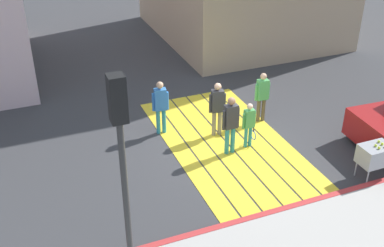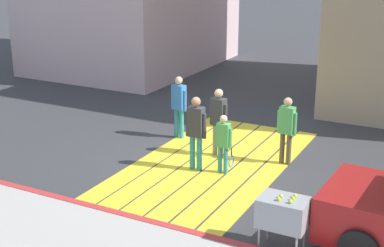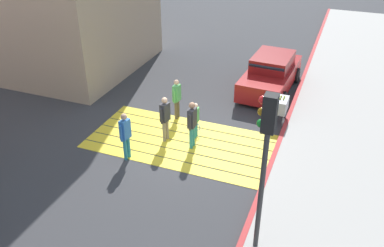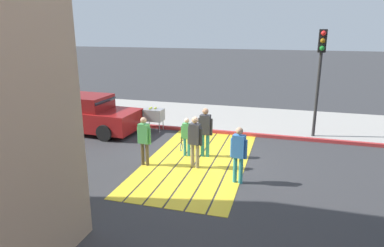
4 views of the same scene
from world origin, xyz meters
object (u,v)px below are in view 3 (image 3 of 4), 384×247
pedestrian_child_with_racket (196,118)px  pedestrian_adult_side (165,116)px  pedestrian_teen_behind (177,96)px  pedestrian_adult_trailing (192,122)px  pedestrian_adult_lead (125,133)px  tennis_ball_cart (280,105)px  traffic_light_corner (265,146)px  car_parked_near_curb (271,74)px

pedestrian_child_with_racket → pedestrian_adult_side: bearing=31.3°
pedestrian_adult_side → pedestrian_teen_behind: pedestrian_adult_side is taller
pedestrian_adult_trailing → pedestrian_teen_behind: (1.27, -1.68, -0.06)m
pedestrian_adult_lead → pedestrian_adult_trailing: bearing=-141.3°
pedestrian_adult_side → pedestrian_child_with_racket: size_ratio=1.23×
pedestrian_adult_lead → pedestrian_teen_behind: bearing=-98.6°
pedestrian_adult_lead → pedestrian_adult_trailing: pedestrian_adult_trailing is taller
tennis_ball_cart → pedestrian_adult_lead: size_ratio=0.61×
traffic_light_corner → pedestrian_adult_side: traffic_light_corner is taller
pedestrian_adult_side → pedestrian_child_with_racket: pedestrian_adult_side is taller
traffic_light_corner → pedestrian_adult_lead: (4.83, -2.29, -2.07)m
pedestrian_adult_lead → pedestrian_adult_trailing: size_ratio=0.97×
pedestrian_adult_trailing → car_parked_near_curb: bearing=-105.4°
tennis_ball_cart → pedestrian_child_with_racket: 3.36m
pedestrian_adult_trailing → pedestrian_child_with_racket: size_ratio=1.26×
pedestrian_adult_trailing → pedestrian_teen_behind: pedestrian_adult_trailing is taller
pedestrian_adult_lead → pedestrian_adult_trailing: (-1.74, -1.39, 0.03)m
traffic_light_corner → tennis_ball_cart: bearing=-84.1°
car_parked_near_curb → pedestrian_child_with_racket: bearing=71.6°
tennis_ball_cart → pedestrian_adult_side: size_ratio=0.61×
traffic_light_corner → pedestrian_teen_behind: size_ratio=2.64×
pedestrian_teen_behind → tennis_ball_cart: bearing=-162.4°
pedestrian_child_with_racket → tennis_ball_cart: bearing=-138.6°
pedestrian_adult_lead → pedestrian_teen_behind: (-0.47, -3.07, -0.03)m
tennis_ball_cart → pedestrian_adult_trailing: (2.41, 2.85, 0.30)m
pedestrian_adult_side → pedestrian_teen_behind: size_ratio=1.04×
pedestrian_adult_trailing → pedestrian_teen_behind: bearing=-52.9°
tennis_ball_cart → pedestrian_adult_lead: bearing=45.6°
car_parked_near_curb → pedestrian_teen_behind: bearing=53.9°
car_parked_near_curb → pedestrian_teen_behind: (2.78, 3.82, 0.20)m
pedestrian_teen_behind → pedestrian_child_with_racket: 1.58m
pedestrian_adult_lead → pedestrian_child_with_racket: bearing=-128.9°
traffic_light_corner → pedestrian_adult_side: (4.11, -3.76, -2.06)m
pedestrian_adult_side → car_parked_near_curb: bearing=-115.0°
pedestrian_child_with_racket → car_parked_near_curb: bearing=-108.4°
traffic_light_corner → pedestrian_adult_trailing: (3.09, -3.68, -2.04)m
car_parked_near_curb → pedestrian_teen_behind: pedestrian_teen_behind is taller
tennis_ball_cart → pedestrian_teen_behind: 3.87m
car_parked_near_curb → pedestrian_adult_lead: size_ratio=2.64×
pedestrian_adult_lead → pedestrian_teen_behind: 3.11m
tennis_ball_cart → pedestrian_adult_trailing: bearing=49.8°
tennis_ball_cart → pedestrian_adult_trailing: 3.74m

